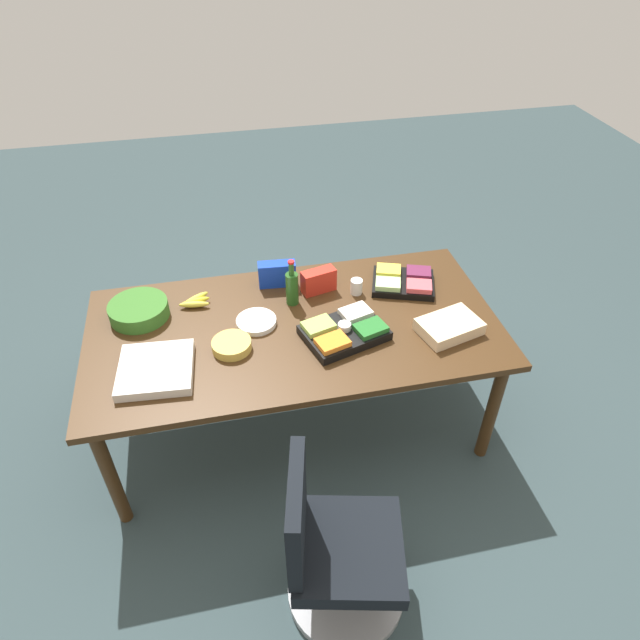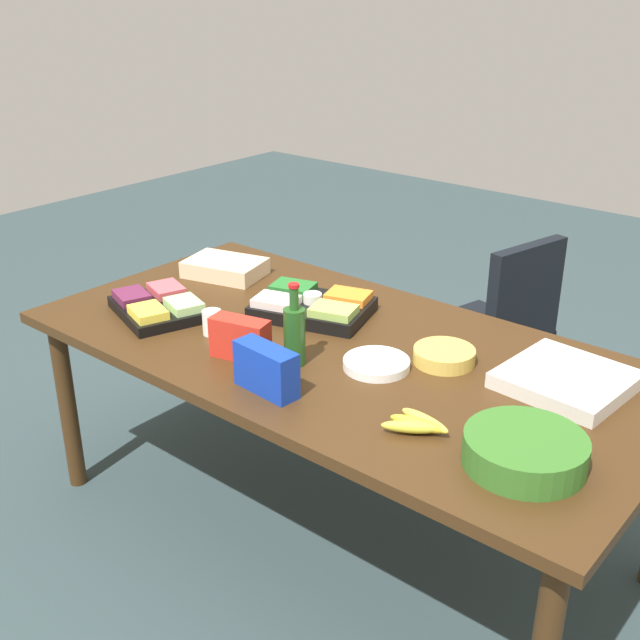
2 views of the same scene
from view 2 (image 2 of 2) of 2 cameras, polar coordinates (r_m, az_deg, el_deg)
name	(u,v)px [view 2 (image 2 of 2)]	position (r m, az deg, el deg)	size (l,w,h in m)	color
ground_plane	(338,527)	(3.17, 1.32, -14.74)	(10.00, 10.00, 0.00)	#314245
conference_table	(340,363)	(2.78, 1.45, -3.12)	(2.24, 1.13, 0.79)	#3F2712
office_chair	(489,351)	(3.77, 12.14, -2.22)	(0.58, 0.58, 0.92)	gray
chip_bag_red	(240,338)	(2.64, -5.80, -1.34)	(0.20, 0.08, 0.14)	red
paper_cup	(212,322)	(2.84, -7.81, -0.17)	(0.07, 0.07, 0.09)	white
paper_plate_stack	(376,364)	(2.59, 4.11, -3.18)	(0.22, 0.22, 0.03)	white
salad_bowl	(525,451)	(2.16, 14.61, -9.16)	(0.33, 0.33, 0.09)	#346C24
fruit_platter	(158,306)	(3.04, -11.65, 0.98)	(0.43, 0.38, 0.07)	black
wine_bottle	(295,334)	(2.57, -1.86, -0.99)	(0.08, 0.08, 0.28)	#23521C
veggie_tray	(313,306)	(2.97, -0.54, 1.04)	(0.49, 0.41, 0.09)	black
chip_bowl	(444,356)	(2.65, 8.98, -2.57)	(0.21, 0.21, 0.05)	gold
pizza_box	(566,380)	(2.58, 17.40, -4.15)	(0.36, 0.36, 0.05)	silver
chip_bag_blue	(266,369)	(2.43, -3.92, -3.58)	(0.22, 0.08, 0.15)	#1337B5
banana_bunch	(418,424)	(2.25, 7.11, -7.47)	(0.18, 0.14, 0.04)	yellow
sheet_cake	(225,268)	(3.39, -6.89, 3.77)	(0.32, 0.22, 0.07)	beige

